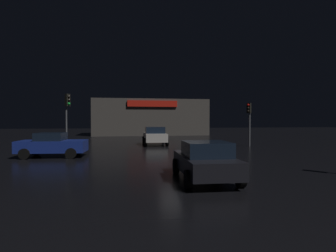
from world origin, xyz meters
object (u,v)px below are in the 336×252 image
(car_crossing, at_px, (205,160))
(traffic_signal_main, at_px, (249,116))
(traffic_signal_cross_left, at_px, (67,109))
(car_far, at_px, (52,145))
(car_near, at_px, (155,136))
(store_building, at_px, (149,117))

(car_crossing, bearing_deg, traffic_signal_main, 57.34)
(traffic_signal_cross_left, distance_m, car_crossing, 14.17)
(traffic_signal_cross_left, distance_m, car_far, 4.87)
(traffic_signal_main, distance_m, traffic_signal_cross_left, 14.81)
(car_near, height_order, car_crossing, car_near)
(traffic_signal_main, bearing_deg, car_near, 160.96)
(store_building, relative_size, car_crossing, 4.13)
(car_near, bearing_deg, traffic_signal_main, -19.04)
(traffic_signal_cross_left, distance_m, car_near, 7.86)
(car_near, height_order, car_far, car_near)
(car_crossing, bearing_deg, traffic_signal_cross_left, 120.63)
(store_building, distance_m, car_near, 18.02)
(car_near, distance_m, car_far, 9.93)
(traffic_signal_main, distance_m, car_near, 8.40)
(traffic_signal_main, bearing_deg, store_building, 107.28)
(car_near, bearing_deg, traffic_signal_cross_left, -159.34)
(store_building, height_order, car_near, store_building)
(traffic_signal_cross_left, bearing_deg, car_far, -91.43)
(traffic_signal_main, height_order, car_far, traffic_signal_main)
(car_near, xyz_separation_m, car_crossing, (0.08, -14.67, -0.10))
(traffic_signal_main, xyz_separation_m, car_far, (-14.91, -4.23, -1.84))
(store_building, bearing_deg, traffic_signal_main, -72.72)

